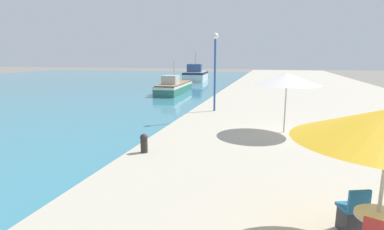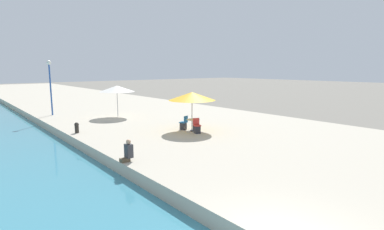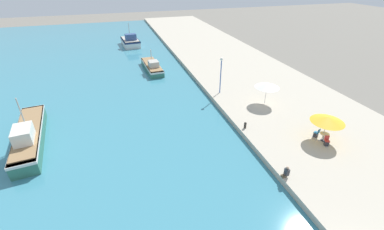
{
  "view_description": "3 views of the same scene",
  "coord_description": "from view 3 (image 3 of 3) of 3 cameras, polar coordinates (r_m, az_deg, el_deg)",
  "views": [
    {
      "loc": [
        4.7,
        5.95,
        3.81
      ],
      "look_at": [
        1.5,
        17.88,
        1.39
      ],
      "focal_mm": 28.0,
      "sensor_mm": 36.0,
      "label": 1
    },
    {
      "loc": [
        -5.34,
        -3.34,
        4.51
      ],
      "look_at": [
        6.48,
        11.05,
        1.59
      ],
      "focal_mm": 28.0,
      "sensor_mm": 36.0,
      "label": 2
    },
    {
      "loc": [
        -10.81,
        -4.02,
        14.45
      ],
      "look_at": [
        -4.0,
        18.0,
        1.19
      ],
      "focal_mm": 24.0,
      "sensor_mm": 36.0,
      "label": 3
    }
  ],
  "objects": [
    {
      "name": "lamppost",
      "position": [
        31.94,
        6.47,
        10.02
      ],
      "size": [
        0.36,
        0.36,
        4.56
      ],
      "color": "#28519E",
      "rests_on": "quay_promenade"
    },
    {
      "name": "cafe_chair_left",
      "position": [
        26.02,
        27.73,
        -5.35
      ],
      "size": [
        0.53,
        0.55,
        0.91
      ],
      "rotation": [
        0.0,
        0.0,
        2.76
      ],
      "color": "#2D2D33",
      "rests_on": "quay_promenade"
    },
    {
      "name": "cafe_umbrella_white",
      "position": [
        30.48,
        16.36,
        6.35
      ],
      "size": [
        2.81,
        2.81,
        2.54
      ],
      "color": "#B7B7B7",
      "rests_on": "quay_promenade"
    },
    {
      "name": "fishing_boat_near",
      "position": [
        28.21,
        -32.45,
        -3.85
      ],
      "size": [
        3.31,
        10.65,
        4.69
      ],
      "rotation": [
        0.0,
        0.0,
        0.11
      ],
      "color": "#33705B",
      "rests_on": "water_basin"
    },
    {
      "name": "fishing_boat_far",
      "position": [
        57.76,
        -13.52,
        15.62
      ],
      "size": [
        3.71,
        6.53,
        4.64
      ],
      "rotation": [
        0.0,
        0.0,
        0.09
      ],
      "color": "silver",
      "rests_on": "water_basin"
    },
    {
      "name": "cafe_table",
      "position": [
        26.46,
        27.31,
        -4.09
      ],
      "size": [
        0.8,
        0.8,
        0.74
      ],
      "color": "#333338",
      "rests_on": "quay_promenade"
    },
    {
      "name": "quay_promenade",
      "position": [
        47.3,
        7.27,
        12.26
      ],
      "size": [
        16.0,
        90.0,
        0.59
      ],
      "color": "#BCB29E",
      "rests_on": "ground_plane"
    },
    {
      "name": "mooring_bollard",
      "position": [
        25.95,
        11.74,
        -2.17
      ],
      "size": [
        0.26,
        0.26,
        0.65
      ],
      "color": "#2D2823",
      "rests_on": "quay_promenade"
    },
    {
      "name": "person_at_quay",
      "position": [
        21.14,
        20.21,
        -11.84
      ],
      "size": [
        0.52,
        0.36,
        0.95
      ],
      "color": "brown",
      "rests_on": "quay_promenade"
    },
    {
      "name": "fishing_boat_mid",
      "position": [
        42.4,
        -8.85,
        10.65
      ],
      "size": [
        2.52,
        8.06,
        3.36
      ],
      "rotation": [
        0.0,
        0.0,
        0.05
      ],
      "color": "#33705B",
      "rests_on": "water_basin"
    },
    {
      "name": "cafe_umbrella_pink",
      "position": [
        25.74,
        27.96,
        -0.87
      ],
      "size": [
        2.94,
        2.94,
        2.45
      ],
      "color": "#B7B7B7",
      "rests_on": "quay_promenade"
    },
    {
      "name": "cafe_chair_right",
      "position": [
        26.79,
        25.88,
        -3.81
      ],
      "size": [
        0.53,
        0.54,
        0.91
      ],
      "rotation": [
        0.0,
        0.0,
        0.36
      ],
      "color": "#2D2D33",
      "rests_on": "quay_promenade"
    }
  ]
}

